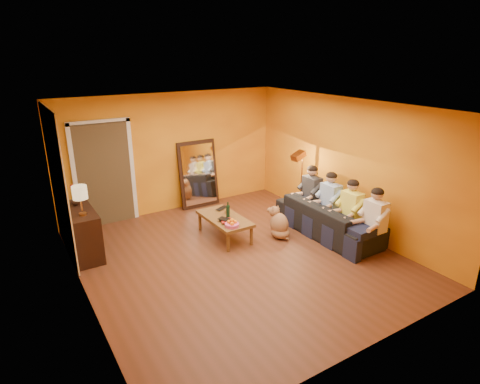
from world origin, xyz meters
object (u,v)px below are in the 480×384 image
person_mid_left (351,211)px  wine_bottle (228,210)px  mirror_frame (198,174)px  floor_lamp (301,185)px  person_far_right (311,194)px  laptop (224,209)px  table_lamp (81,201)px  sofa (328,218)px  person_far_left (375,221)px  vase (76,200)px  sideboard (82,232)px  person_mid_right (330,202)px  tumbler (227,212)px  coffee_table (225,227)px  dog (279,222)px

person_mid_left → wine_bottle: bearing=144.7°
mirror_frame → floor_lamp: size_ratio=1.06×
floor_lamp → person_far_right: size_ratio=1.18×
floor_lamp → laptop: size_ratio=4.95×
table_lamp → sofa: (4.24, -1.35, -0.78)m
person_far_left → vase: person_far_left is taller
floor_lamp → vase: bearing=161.9°
sideboard → wine_bottle: (2.50, -0.77, 0.15)m
laptop → sideboard: bearing=147.3°
floor_lamp → person_mid_right: bearing=-93.7°
table_lamp → floor_lamp: floor_lamp is taller
person_mid_right → vase: size_ratio=6.58×
tumbler → table_lamp: bearing=173.4°
coffee_table → laptop: (0.18, 0.35, 0.22)m
person_mid_left → coffee_table: bearing=144.4°
person_far_left → person_mid_left: bearing=90.0°
person_far_right → vase: bearing=164.1°
coffee_table → wine_bottle: (0.05, -0.05, 0.37)m
wine_bottle → mirror_frame: bearing=81.0°
table_lamp → vase: 0.57m
floor_lamp → person_mid_left: (0.03, -1.40, -0.11)m
sideboard → laptop: 2.65m
table_lamp → dog: 3.57m
person_far_right → vase: 4.56m
tumbler → vase: bearing=161.7°
dog → person_far_left: bearing=-51.3°
person_mid_right → person_far_left: bearing=-90.0°
coffee_table → tumbler: (0.12, 0.12, 0.25)m
mirror_frame → person_far_right: 2.61m
sofa → person_far_left: bearing=-172.6°
table_lamp → dog: size_ratio=0.82×
mirror_frame → floor_lamp: (1.55, -1.78, -0.04)m
sofa → tumbler: bearing=57.9°
vase → wine_bottle: bearing=-22.2°
person_far_right → vase: size_ratio=6.58×
vase → sofa: bearing=-24.1°
table_lamp → person_far_left: bearing=-28.2°
sofa → person_far_left: person_far_left is taller
vase → person_mid_right: bearing=-22.3°
dog → person_mid_left: person_mid_left is taller
sofa → wine_bottle: size_ratio=7.20×
wine_bottle → person_far_right: bearing=-6.9°
table_lamp → floor_lamp: 4.38m
floor_lamp → sideboard: bearing=165.1°
floor_lamp → person_mid_right: (0.03, -0.85, -0.11)m
floor_lamp → person_mid_right: 0.86m
person_mid_left → vase: size_ratio=6.58×
coffee_table → floor_lamp: bearing=-0.0°
sofa → tumbler: 1.98m
sofa → person_far_right: person_far_right is taller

